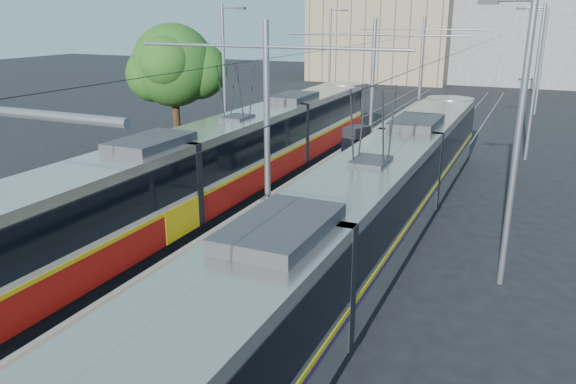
% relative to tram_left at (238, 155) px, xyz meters
% --- Properties ---
extents(ground, '(160.00, 160.00, 0.00)m').
position_rel_tram_left_xyz_m(ground, '(3.60, -12.41, -1.71)').
color(ground, black).
rests_on(ground, ground).
extents(platform, '(4.00, 50.00, 0.30)m').
position_rel_tram_left_xyz_m(platform, '(3.60, 4.59, -1.56)').
color(platform, gray).
rests_on(platform, ground).
extents(tactile_strip_left, '(0.70, 50.00, 0.01)m').
position_rel_tram_left_xyz_m(tactile_strip_left, '(2.15, 4.59, -1.40)').
color(tactile_strip_left, gray).
rests_on(tactile_strip_left, platform).
extents(tactile_strip_right, '(0.70, 50.00, 0.01)m').
position_rel_tram_left_xyz_m(tactile_strip_right, '(5.05, 4.59, -1.40)').
color(tactile_strip_right, gray).
rests_on(tactile_strip_right, platform).
extents(rails, '(8.71, 70.00, 0.03)m').
position_rel_tram_left_xyz_m(rails, '(3.60, 4.59, -1.69)').
color(rails, gray).
rests_on(rails, ground).
extents(tram_left, '(2.43, 28.91, 5.50)m').
position_rel_tram_left_xyz_m(tram_left, '(0.00, 0.00, 0.00)').
color(tram_left, black).
rests_on(tram_left, ground).
extents(tram_right, '(2.43, 31.10, 5.50)m').
position_rel_tram_left_xyz_m(tram_right, '(7.20, -4.83, 0.15)').
color(tram_right, black).
rests_on(tram_right, ground).
extents(catenary, '(9.20, 70.00, 7.00)m').
position_rel_tram_left_xyz_m(catenary, '(3.60, 1.74, 2.82)').
color(catenary, gray).
rests_on(catenary, platform).
extents(street_lamps, '(15.18, 38.22, 8.00)m').
position_rel_tram_left_xyz_m(street_lamps, '(3.60, 8.59, 2.47)').
color(street_lamps, gray).
rests_on(street_lamps, ground).
extents(shelter, '(1.05, 1.34, 2.59)m').
position_rel_tram_left_xyz_m(shelter, '(4.48, 2.42, -0.05)').
color(shelter, black).
rests_on(shelter, platform).
extents(tree, '(4.86, 4.49, 7.06)m').
position_rel_tram_left_xyz_m(tree, '(-6.43, 5.24, 3.06)').
color(tree, '#382314').
rests_on(tree, ground).
extents(building_left, '(16.32, 12.24, 12.16)m').
position_rel_tram_left_xyz_m(building_left, '(-6.40, 47.59, 4.38)').
color(building_left, '#8C755F').
rests_on(building_left, ground).
extents(building_centre, '(18.36, 14.28, 16.88)m').
position_rel_tram_left_xyz_m(building_centre, '(9.60, 51.59, 6.74)').
color(building_centre, gray).
rests_on(building_centre, ground).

